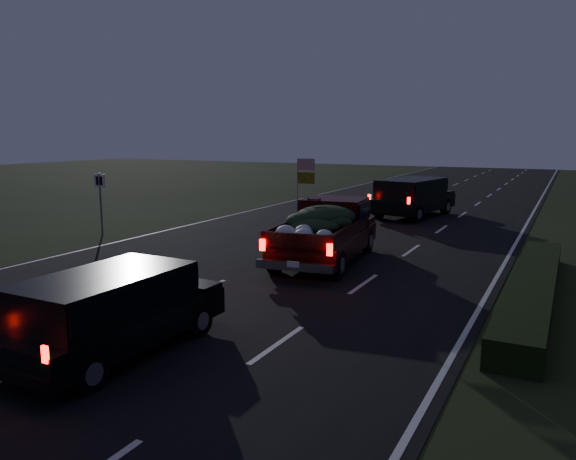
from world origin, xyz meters
The scene contains 7 objects.
ground centered at (0.00, 0.00, 0.00)m, with size 120.00×120.00×0.00m, color black.
road_asphalt centered at (0.00, 0.00, 0.01)m, with size 14.00×120.00×0.02m, color black.
hedge_row centered at (7.80, 3.00, 0.30)m, with size 1.00×10.00×0.60m, color black.
route_sign centered at (-8.50, 5.00, 1.66)m, with size 0.55×0.08×2.50m.
pickup_truck centered at (1.56, 4.63, 1.10)m, with size 2.78×5.81×2.93m.
lead_suv centered at (1.46, 15.66, 1.16)m, with size 3.15×5.66×1.54m.
rear_suv centered at (1.10, -4.33, 0.97)m, with size 2.07×4.46×1.28m.
Camera 1 is at (8.49, -11.64, 4.05)m, focal length 35.00 mm.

